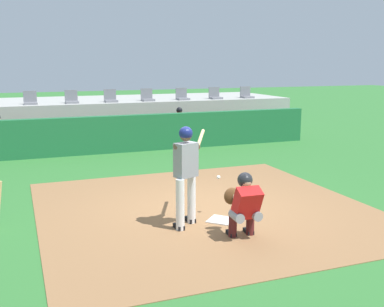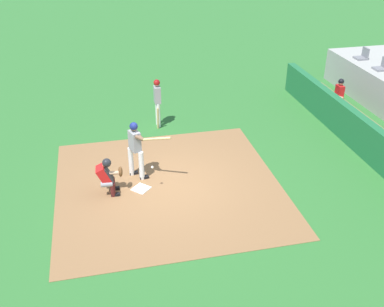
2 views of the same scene
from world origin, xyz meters
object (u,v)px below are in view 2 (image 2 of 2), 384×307
at_px(dugout_player_0, 336,94).
at_px(catcher_crouched, 108,175).
at_px(stadium_seat_0, 362,56).
at_px(home_plate, 141,189).
at_px(batter_at_plate, 136,147).
at_px(stadium_seat_1, 382,66).
at_px(on_deck_batter, 157,100).

bearing_deg(dugout_player_0, catcher_crouched, -66.24).
bearing_deg(stadium_seat_0, catcher_crouched, -62.41).
height_order(home_plate, batter_at_plate, batter_at_plate).
bearing_deg(catcher_crouched, batter_at_plate, 128.11).
xyz_separation_m(stadium_seat_0, stadium_seat_1, (1.44, 0.00, 0.00)).
bearing_deg(stadium_seat_1, stadium_seat_0, 180.00).
distance_m(dugout_player_0, stadium_seat_0, 2.85).
bearing_deg(stadium_seat_1, home_plate, -66.94).
xyz_separation_m(batter_at_plate, dugout_player_0, (-3.29, 8.16, -0.36)).
distance_m(batter_at_plate, dugout_player_0, 8.80).
distance_m(on_deck_batter, dugout_player_0, 7.02).
relative_size(catcher_crouched, stadium_seat_0, 3.33).
distance_m(catcher_crouched, dugout_player_0, 9.87).
relative_size(stadium_seat_0, stadium_seat_1, 1.00).
bearing_deg(stadium_seat_1, catcher_crouched, -68.59).
height_order(batter_at_plate, catcher_crouched, batter_at_plate).
height_order(batter_at_plate, on_deck_batter, batter_at_plate).
bearing_deg(home_plate, dugout_player_0, 115.99).
bearing_deg(stadium_seat_1, dugout_player_0, -79.91).
height_order(stadium_seat_0, stadium_seat_1, same).
distance_m(home_plate, stadium_seat_1, 11.17).
distance_m(on_deck_batter, stadium_seat_1, 9.06).
xyz_separation_m(home_plate, catcher_crouched, (0.00, -0.88, 0.58)).
distance_m(batter_at_plate, stadium_seat_0, 11.41).
height_order(batter_at_plate, stadium_seat_1, stadium_seat_1).
distance_m(batter_at_plate, on_deck_batter, 3.59).
bearing_deg(on_deck_batter, catcher_crouched, -26.29).
height_order(home_plate, on_deck_batter, on_deck_batter).
relative_size(home_plate, stadium_seat_1, 0.92).
relative_size(catcher_crouched, dugout_player_0, 1.23).
xyz_separation_m(batter_at_plate, stadium_seat_0, (-5.10, 10.19, 0.50)).
xyz_separation_m(home_plate, stadium_seat_1, (-4.33, 10.18, 1.51)).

